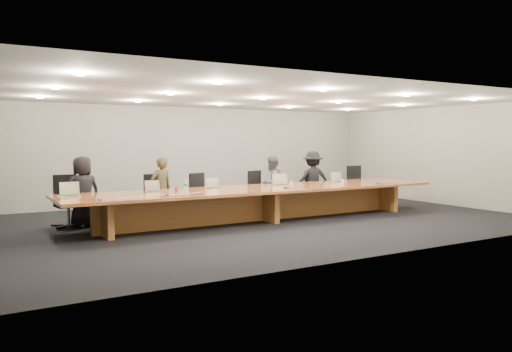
{
  "coord_description": "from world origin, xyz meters",
  "views": [
    {
      "loc": [
        -5.85,
        -9.74,
        1.81
      ],
      "look_at": [
        0.0,
        0.3,
        1.0
      ],
      "focal_mm": 35.0,
      "sensor_mm": 36.0,
      "label": 1
    }
  ],
  "objects_px": {
    "chair_right": "(316,188)",
    "mic_right": "(378,183)",
    "chair_left": "(157,197)",
    "av_box": "(104,199)",
    "chair_far_right": "(358,184)",
    "person_d": "(313,179)",
    "laptop_b": "(154,186)",
    "conference_table": "(263,198)",
    "mic_left": "(167,195)",
    "person_b": "(161,189)",
    "paper_cup_near": "(291,183)",
    "person_a": "(83,192)",
    "paper_cup_far": "(343,181)",
    "laptop_d": "(282,179)",
    "chair_mid_right": "(261,191)",
    "chair_far_left": "(68,201)",
    "chair_mid_left": "(202,194)",
    "laptop_e": "(339,177)",
    "mic_center": "(286,188)",
    "person_c": "(272,183)",
    "laptop_a": "(70,189)",
    "water_bottle": "(186,185)",
    "amber_mug": "(176,190)",
    "laptop_c": "(215,183)"
  },
  "relations": [
    {
      "from": "chair_left",
      "to": "person_b",
      "type": "xyz_separation_m",
      "value": [
        0.08,
        -0.06,
        0.19
      ]
    },
    {
      "from": "laptop_e",
      "to": "person_a",
      "type": "bearing_deg",
      "value": 170.95
    },
    {
      "from": "paper_cup_near",
      "to": "mic_right",
      "type": "distance_m",
      "value": 2.23
    },
    {
      "from": "person_a",
      "to": "paper_cup_far",
      "type": "distance_m",
      "value": 6.31
    },
    {
      "from": "person_a",
      "to": "mic_left",
      "type": "xyz_separation_m",
      "value": [
        1.24,
        -1.73,
        0.01
      ]
    },
    {
      "from": "chair_mid_left",
      "to": "conference_table",
      "type": "bearing_deg",
      "value": -70.82
    },
    {
      "from": "paper_cup_near",
      "to": "chair_mid_left",
      "type": "bearing_deg",
      "value": 150.84
    },
    {
      "from": "water_bottle",
      "to": "amber_mug",
      "type": "bearing_deg",
      "value": -151.73
    },
    {
      "from": "person_d",
      "to": "water_bottle",
      "type": "xyz_separation_m",
      "value": [
        -4.15,
        -1.01,
        0.1
      ]
    },
    {
      "from": "chair_far_left",
      "to": "chair_left",
      "type": "bearing_deg",
      "value": -7.33
    },
    {
      "from": "laptop_e",
      "to": "mic_left",
      "type": "bearing_deg",
      "value": -171.27
    },
    {
      "from": "person_b",
      "to": "paper_cup_near",
      "type": "relative_size",
      "value": 15.27
    },
    {
      "from": "conference_table",
      "to": "mic_left",
      "type": "relative_size",
      "value": 74.31
    },
    {
      "from": "laptop_e",
      "to": "mic_right",
      "type": "relative_size",
      "value": 3.25
    },
    {
      "from": "chair_right",
      "to": "laptop_e",
      "type": "xyz_separation_m",
      "value": [
        -0.0,
        -1.0,
        0.38
      ]
    },
    {
      "from": "chair_far_right",
      "to": "mic_center",
      "type": "bearing_deg",
      "value": -149.52
    },
    {
      "from": "person_c",
      "to": "laptop_a",
      "type": "height_order",
      "value": "person_c"
    },
    {
      "from": "chair_far_left",
      "to": "person_a",
      "type": "relative_size",
      "value": 0.75
    },
    {
      "from": "laptop_c",
      "to": "amber_mug",
      "type": "distance_m",
      "value": 1.07
    },
    {
      "from": "laptop_d",
      "to": "mic_right",
      "type": "xyz_separation_m",
      "value": [
        2.34,
        -0.84,
        -0.13
      ]
    },
    {
      "from": "paper_cup_near",
      "to": "mic_right",
      "type": "xyz_separation_m",
      "value": [
        2.07,
        -0.81,
        -0.03
      ]
    },
    {
      "from": "conference_table",
      "to": "laptop_e",
      "type": "height_order",
      "value": "laptop_e"
    },
    {
      "from": "chair_right",
      "to": "mic_right",
      "type": "relative_size",
      "value": 9.56
    },
    {
      "from": "chair_far_right",
      "to": "laptop_b",
      "type": "bearing_deg",
      "value": -165.97
    },
    {
      "from": "chair_left",
      "to": "mic_right",
      "type": "height_order",
      "value": "chair_left"
    },
    {
      "from": "mic_right",
      "to": "person_d",
      "type": "bearing_deg",
      "value": 109.98
    },
    {
      "from": "chair_mid_right",
      "to": "laptop_d",
      "type": "xyz_separation_m",
      "value": [
        0.05,
        -0.91,
        0.36
      ]
    },
    {
      "from": "laptop_a",
      "to": "laptop_e",
      "type": "relative_size",
      "value": 1.05
    },
    {
      "from": "person_b",
      "to": "mic_left",
      "type": "xyz_separation_m",
      "value": [
        -0.49,
        -1.73,
        0.04
      ]
    },
    {
      "from": "chair_far_right",
      "to": "person_d",
      "type": "bearing_deg",
      "value": -176.36
    },
    {
      "from": "chair_mid_left",
      "to": "chair_mid_right",
      "type": "relative_size",
      "value": 0.98
    },
    {
      "from": "laptop_d",
      "to": "av_box",
      "type": "height_order",
      "value": "laptop_d"
    },
    {
      "from": "conference_table",
      "to": "mic_left",
      "type": "distance_m",
      "value": 2.59
    },
    {
      "from": "mic_right",
      "to": "person_c",
      "type": "bearing_deg",
      "value": 138.97
    },
    {
      "from": "laptop_e",
      "to": "mic_center",
      "type": "relative_size",
      "value": 2.74
    },
    {
      "from": "laptop_d",
      "to": "laptop_b",
      "type": "bearing_deg",
      "value": -166.48
    },
    {
      "from": "chair_left",
      "to": "laptop_b",
      "type": "relative_size",
      "value": 3.43
    },
    {
      "from": "mic_center",
      "to": "laptop_a",
      "type": "bearing_deg",
      "value": 170.72
    },
    {
      "from": "chair_far_left",
      "to": "paper_cup_near",
      "type": "bearing_deg",
      "value": -17.12
    },
    {
      "from": "chair_right",
      "to": "mic_right",
      "type": "xyz_separation_m",
      "value": [
        0.55,
        -1.84,
        0.26
      ]
    },
    {
      "from": "amber_mug",
      "to": "paper_cup_far",
      "type": "xyz_separation_m",
      "value": [
        4.53,
        0.02,
        -0.0
      ]
    },
    {
      "from": "chair_far_left",
      "to": "mic_center",
      "type": "distance_m",
      "value": 4.69
    },
    {
      "from": "chair_far_right",
      "to": "person_a",
      "type": "distance_m",
      "value": 7.7
    },
    {
      "from": "laptop_b",
      "to": "person_b",
      "type": "bearing_deg",
      "value": 62.2
    },
    {
      "from": "chair_far_left",
      "to": "chair_right",
      "type": "height_order",
      "value": "chair_far_left"
    },
    {
      "from": "chair_left",
      "to": "chair_far_right",
      "type": "distance_m",
      "value": 6.06
    },
    {
      "from": "person_a",
      "to": "chair_mid_right",
      "type": "bearing_deg",
      "value": 172.01
    },
    {
      "from": "paper_cup_near",
      "to": "chair_far_right",
      "type": "bearing_deg",
      "value": 17.37
    },
    {
      "from": "chair_left",
      "to": "av_box",
      "type": "height_order",
      "value": "chair_left"
    },
    {
      "from": "chair_mid_left",
      "to": "chair_right",
      "type": "distance_m",
      "value": 3.4
    }
  ]
}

